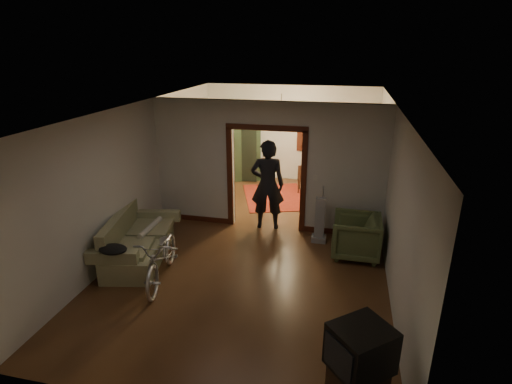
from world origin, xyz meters
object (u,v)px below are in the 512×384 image
(sofa, at_px, (139,237))
(desk, at_px, (320,174))
(bicycle, at_px, (162,257))
(armchair, at_px, (356,236))
(locker, at_px, (244,148))
(person, at_px, (267,185))

(sofa, xyz_separation_m, desk, (3.03, 5.05, -0.11))
(bicycle, height_order, armchair, bicycle)
(sofa, xyz_separation_m, locker, (0.73, 5.16, 0.50))
(locker, xyz_separation_m, desk, (2.31, -0.11, -0.61))
(bicycle, relative_size, armchair, 1.90)
(desk, bearing_deg, sofa, -136.71)
(bicycle, distance_m, desk, 6.08)
(bicycle, relative_size, desk, 1.86)
(sofa, distance_m, locker, 5.24)
(sofa, height_order, person, person)
(sofa, bearing_deg, armchair, 2.82)
(armchair, height_order, person, person)
(desk, bearing_deg, armchair, -92.05)
(person, relative_size, locker, 1.05)
(person, bearing_deg, bicycle, 53.56)
(person, height_order, desk, person)
(locker, bearing_deg, sofa, -118.01)
(bicycle, xyz_separation_m, person, (1.34, 2.51, 0.55))
(sofa, relative_size, locker, 1.02)
(armchair, bearing_deg, desk, -165.60)
(sofa, distance_m, armchair, 4.14)
(person, bearing_deg, locker, -75.45)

